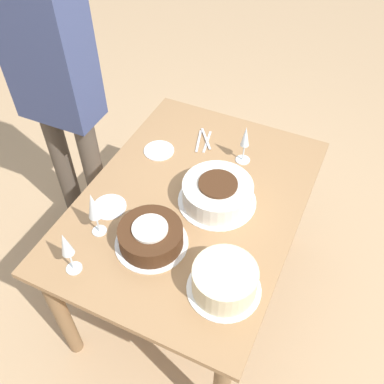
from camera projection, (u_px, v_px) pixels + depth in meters
The scene contains 12 objects.
ground_plane at pixel (192, 287), 2.49m from camera, with size 12.00×12.00×0.00m, color tan.
dining_table at pixel (192, 217), 2.02m from camera, with size 1.30×0.95×0.76m.
cake_center_white at pixel (217, 193), 1.88m from camera, with size 0.35×0.35×0.12m.
cake_front_chocolate at pixel (151, 236), 1.73m from camera, with size 0.30×0.30×0.10m.
cake_back_decorated at pixel (225, 280), 1.57m from camera, with size 0.28×0.28×0.12m.
wine_glass_near at pixel (93, 207), 1.69m from camera, with size 0.06×0.06×0.23m.
wine_glass_far at pixel (66, 246), 1.57m from camera, with size 0.06×0.06×0.22m.
wine_glass_extra at pixel (245, 139), 2.01m from camera, with size 0.07×0.07×0.21m.
dessert_plate_left at pixel (159, 151), 2.15m from camera, with size 0.15×0.15×0.01m.
dessert_plate_right at pixel (109, 207), 1.89m from camera, with size 0.15×0.15×0.01m.
fork_pile at pixel (204, 140), 2.20m from camera, with size 0.18×0.12×0.01m.
person_cutting at pixel (54, 77), 2.04m from camera, with size 0.23×0.40×1.78m.
Camera 1 is at (1.16, 0.55, 2.20)m, focal length 40.00 mm.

